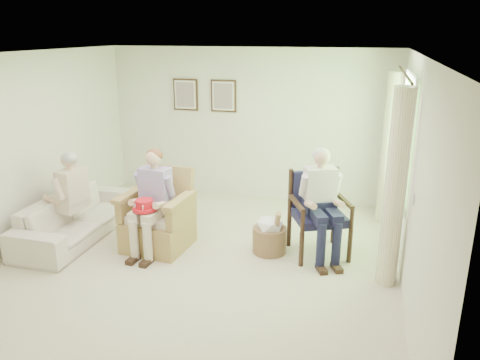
{
  "coord_description": "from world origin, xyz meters",
  "views": [
    {
      "loc": [
        1.95,
        -5.03,
        2.86
      ],
      "look_at": [
        0.47,
        0.41,
        1.05
      ],
      "focal_mm": 35.0,
      "sensor_mm": 36.0,
      "label": 1
    }
  ],
  "objects": [
    {
      "name": "front_wall",
      "position": [
        0.0,
        -2.75,
        1.3
      ],
      "size": [
        5.0,
        0.04,
        2.6
      ],
      "primitive_type": "cube",
      "color": "silver",
      "rests_on": "ground"
    },
    {
      "name": "curtain_left",
      "position": [
        2.33,
        0.22,
        1.15
      ],
      "size": [
        0.34,
        0.34,
        2.3
      ],
      "primitive_type": "cylinder",
      "color": "beige",
      "rests_on": "ground"
    },
    {
      "name": "person_sofa",
      "position": [
        -1.95,
        0.25,
        0.72
      ],
      "size": [
        0.42,
        0.62,
        1.27
      ],
      "rotation": [
        0.0,
        0.0,
        -1.71
      ],
      "color": "beige",
      "rests_on": "ground"
    },
    {
      "name": "curtain_right",
      "position": [
        2.33,
        2.18,
        1.15
      ],
      "size": [
        0.34,
        0.34,
        2.3
      ],
      "primitive_type": "cylinder",
      "color": "beige",
      "rests_on": "ground"
    },
    {
      "name": "framed_print_right",
      "position": [
        -0.45,
        2.71,
        1.78
      ],
      "size": [
        0.45,
        0.05,
        0.55
      ],
      "color": "#382114",
      "rests_on": "back_wall"
    },
    {
      "name": "right_wall",
      "position": [
        2.5,
        0.0,
        1.3
      ],
      "size": [
        0.04,
        5.5,
        2.6
      ],
      "primitive_type": "cube",
      "color": "silver",
      "rests_on": "ground"
    },
    {
      "name": "ceiling",
      "position": [
        0.0,
        0.0,
        2.6
      ],
      "size": [
        5.0,
        5.5,
        0.02
      ],
      "primitive_type": "cube",
      "color": "white",
      "rests_on": "back_wall"
    },
    {
      "name": "person_wicker",
      "position": [
        -0.67,
        0.24,
        0.8
      ],
      "size": [
        0.4,
        0.62,
        1.37
      ],
      "rotation": [
        0.0,
        0.0,
        -0.08
      ],
      "color": "beige",
      "rests_on": "ground"
    },
    {
      "name": "floor",
      "position": [
        0.0,
        0.0,
        0.0
      ],
      "size": [
        5.5,
        5.5,
        0.0
      ],
      "primitive_type": "plane",
      "color": "beige",
      "rests_on": "ground"
    },
    {
      "name": "left_wall",
      "position": [
        -2.5,
        0.0,
        1.3
      ],
      "size": [
        0.04,
        5.5,
        2.6
      ],
      "primitive_type": "cube",
      "color": "silver",
      "rests_on": "ground"
    },
    {
      "name": "wicker_armchair",
      "position": [
        -0.67,
        0.38,
        0.34
      ],
      "size": [
        0.84,
        0.83,
        1.07
      ],
      "rotation": [
        0.0,
        0.0,
        -0.08
      ],
      "color": "#A57F4D",
      "rests_on": "ground"
    },
    {
      "name": "hatbox",
      "position": [
        0.83,
        0.6,
        0.26
      ],
      "size": [
        0.46,
        0.46,
        0.67
      ],
      "color": "tan",
      "rests_on": "ground"
    },
    {
      "name": "sofa",
      "position": [
        -1.95,
        0.36,
        0.31
      ],
      "size": [
        2.09,
        0.82,
        0.61
      ],
      "primitive_type": "imported",
      "rotation": [
        0.0,
        0.0,
        1.57
      ],
      "color": "silver",
      "rests_on": "ground"
    },
    {
      "name": "framed_print_left",
      "position": [
        -1.15,
        2.71,
        1.78
      ],
      "size": [
        0.45,
        0.05,
        0.55
      ],
      "color": "#382114",
      "rests_on": "back_wall"
    },
    {
      "name": "window",
      "position": [
        2.46,
        1.2,
        1.58
      ],
      "size": [
        0.13,
        2.5,
        1.63
      ],
      "color": "#2D6B23",
      "rests_on": "right_wall"
    },
    {
      "name": "wood_armchair",
      "position": [
        1.47,
        0.82,
        0.59
      ],
      "size": [
        0.7,
        0.66,
        1.08
      ],
      "rotation": [
        0.0,
        0.0,
        0.43
      ],
      "color": "black",
      "rests_on": "ground"
    },
    {
      "name": "person_dark",
      "position": [
        1.47,
        0.64,
        0.85
      ],
      "size": [
        0.4,
        0.62,
        1.42
      ],
      "rotation": [
        0.0,
        0.0,
        0.43
      ],
      "color": "#191B38",
      "rests_on": "ground"
    },
    {
      "name": "red_hat",
      "position": [
        -0.69,
        0.04,
        0.72
      ],
      "size": [
        0.31,
        0.31,
        0.14
      ],
      "color": "red",
      "rests_on": "person_wicker"
    },
    {
      "name": "back_wall",
      "position": [
        0.0,
        2.75,
        1.3
      ],
      "size": [
        5.0,
        0.04,
        2.6
      ],
      "primitive_type": "cube",
      "color": "silver",
      "rests_on": "ground"
    }
  ]
}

